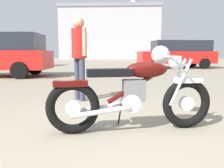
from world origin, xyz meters
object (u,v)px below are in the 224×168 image
(vintage_motorcycle, at_px, (136,91))
(silver_sedan_mid, at_px, (178,53))
(bystander, at_px, (79,50))
(dark_sedan_left, at_px, (17,53))

(vintage_motorcycle, relative_size, silver_sedan_mid, 0.42)
(bystander, distance_m, silver_sedan_mid, 11.18)
(bystander, bearing_deg, silver_sedan_mid, 24.48)
(vintage_motorcycle, height_order, bystander, bystander)
(bystander, height_order, dark_sedan_left, dark_sedan_left)
(bystander, bearing_deg, vintage_motorcycle, -102.25)
(silver_sedan_mid, distance_m, dark_sedan_left, 11.54)
(bystander, xyz_separation_m, silver_sedan_mid, (4.15, 10.39, -0.08))
(vintage_motorcycle, xyz_separation_m, bystander, (-1.08, 1.76, 0.53))
(bystander, relative_size, dark_sedan_left, 0.34)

